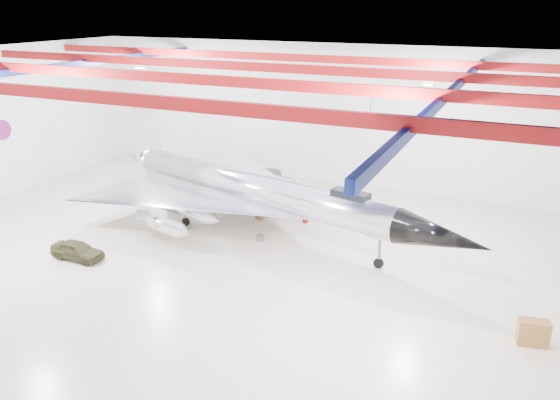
% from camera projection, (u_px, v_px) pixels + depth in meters
% --- Properties ---
extents(floor, '(40.00, 40.00, 0.00)m').
position_uv_depth(floor, '(225.00, 250.00, 32.52)').
color(floor, beige).
rests_on(floor, ground).
extents(wall_back, '(40.00, 0.00, 40.00)m').
position_uv_depth(wall_back, '(317.00, 114.00, 43.46)').
color(wall_back, silver).
rests_on(wall_back, floor).
extents(ceiling, '(40.00, 40.00, 0.00)m').
position_uv_depth(ceiling, '(218.00, 60.00, 28.77)').
color(ceiling, '#0A0F38').
rests_on(ceiling, wall_back).
extents(ceiling_structure, '(39.50, 29.50, 1.08)m').
position_uv_depth(ceiling_structure, '(219.00, 73.00, 29.00)').
color(ceiling_structure, maroon).
rests_on(ceiling_structure, ceiling).
extents(wall_roundel, '(0.10, 1.50, 1.50)m').
position_uv_depth(wall_roundel, '(2.00, 130.00, 40.32)').
color(wall_roundel, '#B21414').
rests_on(wall_roundel, wall_left).
extents(jet_aircraft, '(27.51, 19.23, 7.60)m').
position_uv_depth(jet_aircraft, '(255.00, 192.00, 34.70)').
color(jet_aircraft, silver).
rests_on(jet_aircraft, floor).
extents(jeep, '(3.24, 1.39, 1.09)m').
position_uv_depth(jeep, '(77.00, 250.00, 31.15)').
color(jeep, '#36351B').
rests_on(jeep, floor).
extents(desk, '(1.37, 0.86, 1.16)m').
position_uv_depth(desk, '(533.00, 332.00, 23.33)').
color(desk, brown).
rests_on(desk, floor).
extents(crate_ply, '(0.52, 0.43, 0.34)m').
position_uv_depth(crate_ply, '(200.00, 208.00, 38.70)').
color(crate_ply, olive).
rests_on(crate_ply, floor).
extents(toolbox_red, '(0.53, 0.48, 0.30)m').
position_uv_depth(toolbox_red, '(278.00, 213.00, 37.75)').
color(toolbox_red, maroon).
rests_on(toolbox_red, floor).
extents(engine_drum, '(0.51, 0.51, 0.40)m').
position_uv_depth(engine_drum, '(260.00, 238.00, 33.63)').
color(engine_drum, '#59595B').
rests_on(engine_drum, floor).
extents(parts_bin, '(0.61, 0.49, 0.43)m').
position_uv_depth(parts_bin, '(319.00, 208.00, 38.59)').
color(parts_bin, olive).
rests_on(parts_bin, floor).
extents(crate_small, '(0.44, 0.40, 0.25)m').
position_uv_depth(crate_small, '(206.00, 205.00, 39.27)').
color(crate_small, '#59595B').
rests_on(crate_small, floor).
extents(tool_chest, '(0.54, 0.54, 0.36)m').
position_uv_depth(tool_chest, '(306.00, 220.00, 36.51)').
color(tool_chest, maroon).
rests_on(tool_chest, floor).
extents(oil_barrel, '(0.57, 0.47, 0.38)m').
position_uv_depth(oil_barrel, '(260.00, 216.00, 37.06)').
color(oil_barrel, olive).
rests_on(oil_barrel, floor).
extents(spares_box, '(0.42, 0.42, 0.32)m').
position_uv_depth(spares_box, '(326.00, 207.00, 38.86)').
color(spares_box, '#59595B').
rests_on(spares_box, floor).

